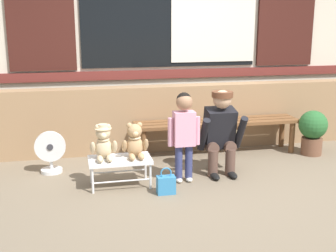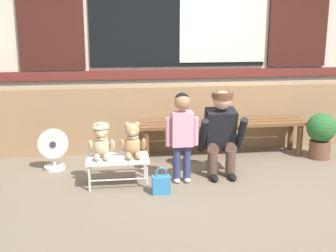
{
  "view_description": "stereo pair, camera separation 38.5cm",
  "coord_description": "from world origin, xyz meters",
  "px_view_note": "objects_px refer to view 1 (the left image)",
  "views": [
    {
      "loc": [
        -1.34,
        -4.08,
        1.69
      ],
      "look_at": [
        -0.34,
        0.47,
        0.55
      ],
      "focal_mm": 46.98,
      "sensor_mm": 36.0,
      "label": 1
    },
    {
      "loc": [
        -0.96,
        -4.14,
        1.69
      ],
      "look_at": [
        -0.34,
        0.47,
        0.55
      ],
      "focal_mm": 46.98,
      "sensor_mm": 36.0,
      "label": 2
    }
  ],
  "objects_px": {
    "potted_plant": "(313,130)",
    "floor_fan": "(50,152)",
    "teddy_bear_plain": "(135,142)",
    "adult_crouching": "(221,132)",
    "child_standing": "(184,127)",
    "wooden_bench_long": "(217,126)",
    "handbag_on_ground": "(166,184)",
    "small_display_bench": "(120,161)",
    "teddy_bear_with_hat": "(103,143)"
  },
  "relations": [
    {
      "from": "wooden_bench_long",
      "to": "small_display_bench",
      "type": "distance_m",
      "value": 1.57
    },
    {
      "from": "small_display_bench",
      "to": "floor_fan",
      "type": "xyz_separation_m",
      "value": [
        -0.71,
        0.56,
        -0.03
      ]
    },
    {
      "from": "teddy_bear_with_hat",
      "to": "floor_fan",
      "type": "bearing_deg",
      "value": 134.65
    },
    {
      "from": "handbag_on_ground",
      "to": "potted_plant",
      "type": "height_order",
      "value": "potted_plant"
    },
    {
      "from": "handbag_on_ground",
      "to": "small_display_bench",
      "type": "bearing_deg",
      "value": 143.68
    },
    {
      "from": "child_standing",
      "to": "handbag_on_ground",
      "type": "height_order",
      "value": "child_standing"
    },
    {
      "from": "teddy_bear_with_hat",
      "to": "teddy_bear_plain",
      "type": "height_order",
      "value": "same"
    },
    {
      "from": "small_display_bench",
      "to": "handbag_on_ground",
      "type": "bearing_deg",
      "value": -36.32
    },
    {
      "from": "child_standing",
      "to": "handbag_on_ground",
      "type": "distance_m",
      "value": 0.63
    },
    {
      "from": "handbag_on_ground",
      "to": "floor_fan",
      "type": "distance_m",
      "value": 1.44
    },
    {
      "from": "teddy_bear_with_hat",
      "to": "floor_fan",
      "type": "relative_size",
      "value": 0.76
    },
    {
      "from": "child_standing",
      "to": "teddy_bear_with_hat",
      "type": "bearing_deg",
      "value": 178.91
    },
    {
      "from": "potted_plant",
      "to": "child_standing",
      "type": "bearing_deg",
      "value": -162.56
    },
    {
      "from": "teddy_bear_plain",
      "to": "potted_plant",
      "type": "distance_m",
      "value": 2.42
    },
    {
      "from": "teddy_bear_plain",
      "to": "adult_crouching",
      "type": "height_order",
      "value": "adult_crouching"
    },
    {
      "from": "adult_crouching",
      "to": "potted_plant",
      "type": "bearing_deg",
      "value": 17.04
    },
    {
      "from": "teddy_bear_with_hat",
      "to": "wooden_bench_long",
      "type": "bearing_deg",
      "value": 29.29
    },
    {
      "from": "teddy_bear_plain",
      "to": "handbag_on_ground",
      "type": "xyz_separation_m",
      "value": [
        0.26,
        -0.31,
        -0.37
      ]
    },
    {
      "from": "teddy_bear_with_hat",
      "to": "floor_fan",
      "type": "distance_m",
      "value": 0.82
    },
    {
      "from": "handbag_on_ground",
      "to": "child_standing",
      "type": "bearing_deg",
      "value": 49.01
    },
    {
      "from": "wooden_bench_long",
      "to": "potted_plant",
      "type": "height_order",
      "value": "potted_plant"
    },
    {
      "from": "teddy_bear_plain",
      "to": "handbag_on_ground",
      "type": "bearing_deg",
      "value": -50.08
    },
    {
      "from": "floor_fan",
      "to": "child_standing",
      "type": "bearing_deg",
      "value": -22.55
    },
    {
      "from": "teddy_bear_plain",
      "to": "potted_plant",
      "type": "relative_size",
      "value": 0.64
    },
    {
      "from": "teddy_bear_with_hat",
      "to": "potted_plant",
      "type": "distance_m",
      "value": 2.73
    },
    {
      "from": "small_display_bench",
      "to": "handbag_on_ground",
      "type": "height_order",
      "value": "small_display_bench"
    },
    {
      "from": "adult_crouching",
      "to": "child_standing",
      "type": "bearing_deg",
      "value": -161.37
    },
    {
      "from": "wooden_bench_long",
      "to": "teddy_bear_plain",
      "type": "height_order",
      "value": "teddy_bear_plain"
    },
    {
      "from": "child_standing",
      "to": "floor_fan",
      "type": "distance_m",
      "value": 1.54
    },
    {
      "from": "teddy_bear_plain",
      "to": "adult_crouching",
      "type": "xyz_separation_m",
      "value": [
        0.97,
        0.14,
        0.02
      ]
    },
    {
      "from": "teddy_bear_plain",
      "to": "adult_crouching",
      "type": "distance_m",
      "value": 0.98
    },
    {
      "from": "child_standing",
      "to": "wooden_bench_long",
      "type": "bearing_deg",
      "value": 52.43
    },
    {
      "from": "wooden_bench_long",
      "to": "adult_crouching",
      "type": "distance_m",
      "value": 0.73
    },
    {
      "from": "teddy_bear_with_hat",
      "to": "adult_crouching",
      "type": "bearing_deg",
      "value": 6.13
    },
    {
      "from": "adult_crouching",
      "to": "floor_fan",
      "type": "distance_m",
      "value": 1.91
    },
    {
      "from": "small_display_bench",
      "to": "potted_plant",
      "type": "xyz_separation_m",
      "value": [
        2.51,
        0.56,
        0.06
      ]
    },
    {
      "from": "adult_crouching",
      "to": "potted_plant",
      "type": "relative_size",
      "value": 1.67
    },
    {
      "from": "adult_crouching",
      "to": "potted_plant",
      "type": "xyz_separation_m",
      "value": [
        1.37,
        0.42,
        -0.16
      ]
    },
    {
      "from": "potted_plant",
      "to": "adult_crouching",
      "type": "bearing_deg",
      "value": -162.96
    },
    {
      "from": "teddy_bear_plain",
      "to": "wooden_bench_long",
      "type": "bearing_deg",
      "value": 35.57
    },
    {
      "from": "small_display_bench",
      "to": "handbag_on_ground",
      "type": "xyz_separation_m",
      "value": [
        0.42,
        -0.31,
        -0.17
      ]
    },
    {
      "from": "potted_plant",
      "to": "floor_fan",
      "type": "bearing_deg",
      "value": 179.99
    },
    {
      "from": "small_display_bench",
      "to": "teddy_bear_with_hat",
      "type": "relative_size",
      "value": 1.76
    },
    {
      "from": "floor_fan",
      "to": "wooden_bench_long",
      "type": "bearing_deg",
      "value": 7.66
    },
    {
      "from": "teddy_bear_with_hat",
      "to": "potted_plant",
      "type": "xyz_separation_m",
      "value": [
        2.67,
        0.56,
        -0.15
      ]
    },
    {
      "from": "wooden_bench_long",
      "to": "handbag_on_ground",
      "type": "relative_size",
      "value": 7.72
    },
    {
      "from": "adult_crouching",
      "to": "handbag_on_ground",
      "type": "xyz_separation_m",
      "value": [
        -0.71,
        -0.45,
        -0.38
      ]
    },
    {
      "from": "handbag_on_ground",
      "to": "teddy_bear_with_hat",
      "type": "bearing_deg",
      "value": 151.83
    },
    {
      "from": "teddy_bear_with_hat",
      "to": "child_standing",
      "type": "distance_m",
      "value": 0.84
    },
    {
      "from": "handbag_on_ground",
      "to": "teddy_bear_plain",
      "type": "bearing_deg",
      "value": 129.92
    }
  ]
}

